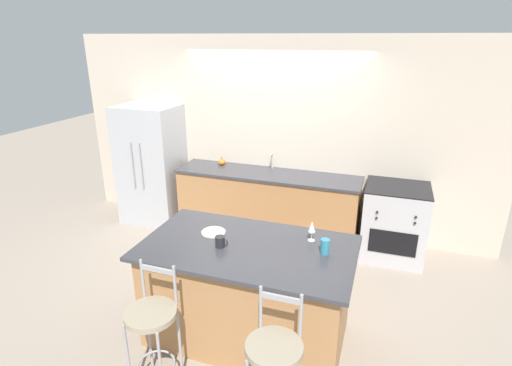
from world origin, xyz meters
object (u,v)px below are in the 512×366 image
object	(u,v)px
refrigerator	(152,164)
coffee_mug	(220,242)
bar_stool_near	(152,325)
pumpkin_decoration	(222,162)
oven_range	(394,222)
dinner_plate	(214,232)
bar_stool_far	(274,360)
tumbler_cup	(325,246)
wine_glass	(312,227)

from	to	relation	value
refrigerator	coffee_mug	xyz separation A→B (m)	(2.02, -2.07, 0.12)
bar_stool_near	pumpkin_decoration	size ratio (longest dim) A/B	9.62
refrigerator	oven_range	size ratio (longest dim) A/B	1.85
refrigerator	oven_range	distance (m)	3.51
oven_range	dinner_plate	distance (m)	2.50
oven_range	bar_stool_near	bearing A→B (deg)	-122.09
bar_stool_far	refrigerator	bearing A→B (deg)	134.29
bar_stool_far	tumbler_cup	world-z (taller)	tumbler_cup
bar_stool_near	wine_glass	world-z (taller)	wine_glass
refrigerator	tumbler_cup	xyz separation A→B (m)	(2.90, -1.89, 0.14)
wine_glass	coffee_mug	world-z (taller)	wine_glass
refrigerator	wine_glass	xyz separation A→B (m)	(2.75, -1.70, 0.21)
coffee_mug	wine_glass	bearing A→B (deg)	26.94
bar_stool_far	dinner_plate	world-z (taller)	bar_stool_far
bar_stool_near	bar_stool_far	xyz separation A→B (m)	(0.98, -0.03, 0.00)
wine_glass	bar_stool_near	bearing A→B (deg)	-133.02
coffee_mug	dinner_plate	bearing A→B (deg)	127.11
pumpkin_decoration	oven_range	bearing A→B (deg)	-4.20
tumbler_cup	pumpkin_decoration	bearing A→B (deg)	131.71
oven_range	coffee_mug	world-z (taller)	coffee_mug
tumbler_cup	pumpkin_decoration	world-z (taller)	tumbler_cup
refrigerator	bar_stool_far	size ratio (longest dim) A/B	1.65
bar_stool_far	wine_glass	xyz separation A→B (m)	(0.02, 1.10, 0.49)
refrigerator	bar_stool_far	world-z (taller)	refrigerator
pumpkin_decoration	tumbler_cup	bearing A→B (deg)	-48.29
bar_stool_far	wine_glass	world-z (taller)	wine_glass
oven_range	pumpkin_decoration	bearing A→B (deg)	175.80
bar_stool_near	coffee_mug	size ratio (longest dim) A/B	9.07
bar_stool_far	wine_glass	distance (m)	1.21
oven_range	bar_stool_near	distance (m)	3.26
bar_stool_near	wine_glass	distance (m)	1.54
refrigerator	bar_stool_far	distance (m)	3.92
dinner_plate	coffee_mug	world-z (taller)	coffee_mug
refrigerator	wine_glass	bearing A→B (deg)	-31.74
oven_range	tumbler_cup	world-z (taller)	tumbler_cup
tumbler_cup	oven_range	bearing A→B (deg)	72.72
bar_stool_near	bar_stool_far	size ratio (longest dim) A/B	1.00
dinner_plate	pumpkin_decoration	bearing A→B (deg)	111.44
oven_range	bar_stool_far	bearing A→B (deg)	-105.05
pumpkin_decoration	bar_stool_far	bearing A→B (deg)	-60.71
coffee_mug	tumbler_cup	world-z (taller)	tumbler_cup
oven_range	wine_glass	size ratio (longest dim) A/B	5.04
bar_stool_far	tumbler_cup	bearing A→B (deg)	79.68
oven_range	pumpkin_decoration	distance (m)	2.48
bar_stool_near	pumpkin_decoration	bearing A→B (deg)	103.17
dinner_plate	coffee_mug	bearing A→B (deg)	-52.89
dinner_plate	pumpkin_decoration	world-z (taller)	pumpkin_decoration
bar_stool_near	coffee_mug	xyz separation A→B (m)	(0.27, 0.70, 0.41)
bar_stool_near	dinner_plate	size ratio (longest dim) A/B	4.68
bar_stool_near	coffee_mug	bearing A→B (deg)	68.74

